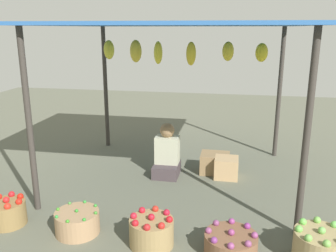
{
  "coord_description": "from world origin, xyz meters",
  "views": [
    {
      "loc": [
        0.78,
        -4.77,
        2.09
      ],
      "look_at": [
        0.0,
        -0.66,
        0.95
      ],
      "focal_mm": 38.43,
      "sensor_mm": 36.0,
      "label": 1
    }
  ],
  "objects_px": {
    "basket_purple_onions": "(231,244)",
    "wooden_crate_stacked_rear": "(215,163)",
    "vendor_person": "(167,156)",
    "basket_green_chilies": "(77,222)",
    "basket_red_apples": "(152,231)",
    "wooden_crate_near_vendor": "(226,168)",
    "basket_green_apples": "(320,247)",
    "basket_red_tomatoes": "(8,212)"
  },
  "relations": [
    {
      "from": "basket_green_chilies",
      "to": "basket_red_apples",
      "type": "distance_m",
      "value": 0.82
    },
    {
      "from": "basket_green_apples",
      "to": "basket_red_apples",
      "type": "bearing_deg",
      "value": -179.09
    },
    {
      "from": "vendor_person",
      "to": "wooden_crate_near_vendor",
      "type": "distance_m",
      "value": 0.88
    },
    {
      "from": "vendor_person",
      "to": "wooden_crate_stacked_rear",
      "type": "bearing_deg",
      "value": 17.63
    },
    {
      "from": "vendor_person",
      "to": "wooden_crate_near_vendor",
      "type": "height_order",
      "value": "vendor_person"
    },
    {
      "from": "vendor_person",
      "to": "basket_green_apples",
      "type": "xyz_separation_m",
      "value": [
        1.76,
        -1.75,
        -0.14
      ]
    },
    {
      "from": "wooden_crate_near_vendor",
      "to": "wooden_crate_stacked_rear",
      "type": "xyz_separation_m",
      "value": [
        -0.17,
        0.15,
        -0.0
      ]
    },
    {
      "from": "basket_red_apples",
      "to": "wooden_crate_stacked_rear",
      "type": "relative_size",
      "value": 1.04
    },
    {
      "from": "vendor_person",
      "to": "wooden_crate_stacked_rear",
      "type": "relative_size",
      "value": 1.84
    },
    {
      "from": "basket_red_apples",
      "to": "wooden_crate_stacked_rear",
      "type": "bearing_deg",
      "value": 75.81
    },
    {
      "from": "vendor_person",
      "to": "basket_green_apples",
      "type": "distance_m",
      "value": 2.49
    },
    {
      "from": "basket_purple_onions",
      "to": "basket_green_apples",
      "type": "height_order",
      "value": "basket_green_apples"
    },
    {
      "from": "basket_red_tomatoes",
      "to": "vendor_person",
      "type": "bearing_deg",
      "value": 49.17
    },
    {
      "from": "vendor_person",
      "to": "basket_green_chilies",
      "type": "relative_size",
      "value": 1.68
    },
    {
      "from": "basket_green_apples",
      "to": "wooden_crate_stacked_rear",
      "type": "relative_size",
      "value": 1.13
    },
    {
      "from": "basket_green_chilies",
      "to": "wooden_crate_near_vendor",
      "type": "xyz_separation_m",
      "value": [
        1.49,
        1.77,
        0.03
      ]
    },
    {
      "from": "basket_red_tomatoes",
      "to": "basket_red_apples",
      "type": "distance_m",
      "value": 1.64
    },
    {
      "from": "basket_red_apples",
      "to": "basket_purple_onions",
      "type": "bearing_deg",
      "value": -0.56
    },
    {
      "from": "basket_red_tomatoes",
      "to": "basket_green_chilies",
      "type": "bearing_deg",
      "value": -1.06
    },
    {
      "from": "basket_green_apples",
      "to": "vendor_person",
      "type": "bearing_deg",
      "value": 135.3
    },
    {
      "from": "basket_green_apples",
      "to": "wooden_crate_stacked_rear",
      "type": "height_order",
      "value": "basket_green_apples"
    },
    {
      "from": "basket_red_tomatoes",
      "to": "wooden_crate_near_vendor",
      "type": "height_order",
      "value": "basket_red_tomatoes"
    },
    {
      "from": "basket_purple_onions",
      "to": "basket_green_apples",
      "type": "relative_size",
      "value": 1.06
    },
    {
      "from": "wooden_crate_near_vendor",
      "to": "wooden_crate_stacked_rear",
      "type": "bearing_deg",
      "value": 138.91
    },
    {
      "from": "basket_green_chilies",
      "to": "basket_purple_onions",
      "type": "distance_m",
      "value": 1.6
    },
    {
      "from": "basket_green_chilies",
      "to": "basket_purple_onions",
      "type": "xyz_separation_m",
      "value": [
        1.6,
        -0.08,
        -0.01
      ]
    },
    {
      "from": "basket_purple_onions",
      "to": "wooden_crate_stacked_rear",
      "type": "relative_size",
      "value": 1.2
    },
    {
      "from": "vendor_person",
      "to": "basket_red_apples",
      "type": "relative_size",
      "value": 1.76
    },
    {
      "from": "basket_green_chilies",
      "to": "basket_green_apples",
      "type": "relative_size",
      "value": 0.97
    },
    {
      "from": "vendor_person",
      "to": "basket_green_chilies",
      "type": "distance_m",
      "value": 1.82
    },
    {
      "from": "basket_red_apples",
      "to": "basket_purple_onions",
      "type": "relative_size",
      "value": 0.87
    },
    {
      "from": "basket_red_tomatoes",
      "to": "wooden_crate_stacked_rear",
      "type": "distance_m",
      "value": 2.86
    },
    {
      "from": "basket_green_chilies",
      "to": "basket_purple_onions",
      "type": "bearing_deg",
      "value": -2.87
    },
    {
      "from": "vendor_person",
      "to": "basket_green_apples",
      "type": "relative_size",
      "value": 1.63
    },
    {
      "from": "basket_green_chilies",
      "to": "basket_purple_onions",
      "type": "relative_size",
      "value": 0.91
    },
    {
      "from": "basket_green_chilies",
      "to": "vendor_person",
      "type": "bearing_deg",
      "value": 69.51
    },
    {
      "from": "vendor_person",
      "to": "basket_green_apples",
      "type": "height_order",
      "value": "vendor_person"
    },
    {
      "from": "basket_red_tomatoes",
      "to": "basket_green_chilies",
      "type": "height_order",
      "value": "basket_red_tomatoes"
    },
    {
      "from": "wooden_crate_stacked_rear",
      "to": "basket_red_tomatoes",
      "type": "bearing_deg",
      "value": -138.39
    },
    {
      "from": "basket_red_tomatoes",
      "to": "basket_green_chilies",
      "type": "xyz_separation_m",
      "value": [
        0.82,
        -0.02,
        -0.02
      ]
    },
    {
      "from": "basket_red_tomatoes",
      "to": "basket_purple_onions",
      "type": "relative_size",
      "value": 0.76
    },
    {
      "from": "basket_green_chilies",
      "to": "wooden_crate_stacked_rear",
      "type": "height_order",
      "value": "wooden_crate_stacked_rear"
    }
  ]
}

